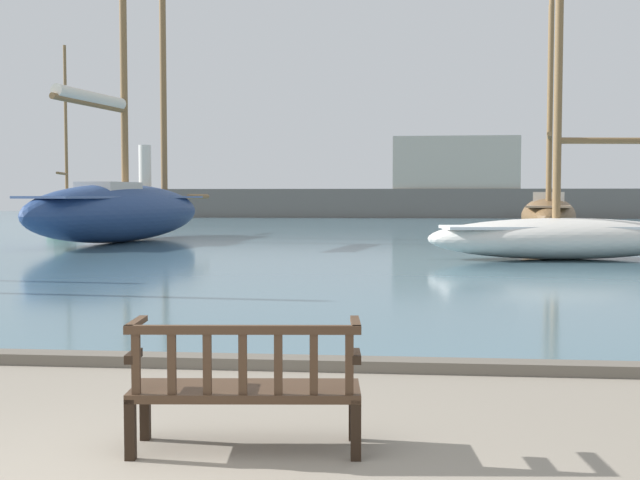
% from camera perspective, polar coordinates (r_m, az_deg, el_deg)
% --- Properties ---
extents(harbor_water, '(100.00, 80.00, 0.08)m').
position_cam_1_polar(harbor_water, '(48.37, 3.56, 1.07)').
color(harbor_water, slate).
rests_on(harbor_water, ground).
extents(quay_edge_kerb, '(40.00, 0.30, 0.12)m').
position_cam_1_polar(quay_edge_kerb, '(8.53, -6.49, -8.58)').
color(quay_edge_kerb, '#675F54').
rests_on(quay_edge_kerb, ground).
extents(park_bench, '(1.64, 0.67, 0.92)m').
position_cam_1_polar(park_bench, '(5.71, -5.31, -10.23)').
color(park_bench, black).
rests_on(park_bench, ground).
extents(sailboat_distant_harbor, '(4.65, 13.82, 16.34)m').
position_cam_1_polar(sailboat_distant_harbor, '(30.82, -13.92, 2.39)').
color(sailboat_distant_harbor, navy).
rests_on(sailboat_distant_harbor, harbor_water).
extents(sailboat_outer_port, '(3.92, 9.34, 11.94)m').
position_cam_1_polar(sailboat_outer_port, '(36.58, 15.94, 2.00)').
color(sailboat_outer_port, brown).
rests_on(sailboat_outer_port, harbor_water).
extents(sailboat_nearest_port, '(3.35, 8.68, 10.44)m').
position_cam_1_polar(sailboat_nearest_port, '(49.00, -17.58, 1.93)').
color(sailboat_nearest_port, '#2D6647').
rests_on(sailboat_nearest_port, harbor_water).
extents(sailboat_mid_starboard, '(7.56, 3.10, 10.50)m').
position_cam_1_polar(sailboat_mid_starboard, '(22.63, 16.88, 0.47)').
color(sailboat_mid_starboard, silver).
rests_on(sailboat_mid_starboard, harbor_water).
extents(far_breakwater, '(41.97, 2.40, 6.43)m').
position_cam_1_polar(far_breakwater, '(63.52, 5.25, 3.33)').
color(far_breakwater, '#66605B').
rests_on(far_breakwater, ground).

